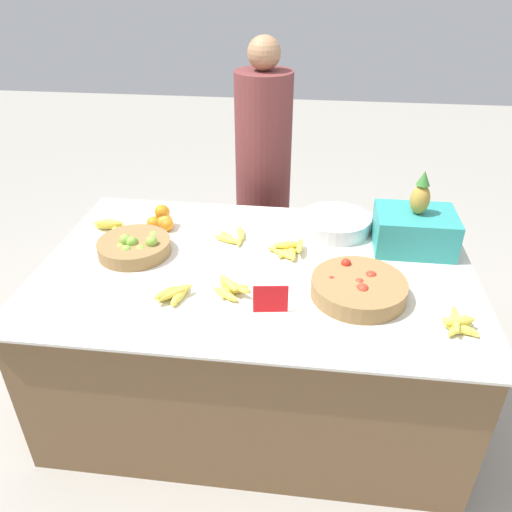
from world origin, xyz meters
name	(u,v)px	position (x,y,z in m)	size (l,w,h in m)	color
ground_plane	(256,388)	(0.00, 0.00, 0.00)	(12.00, 12.00, 0.00)	#A39E93
market_table	(256,332)	(0.00, 0.00, 0.38)	(1.88, 1.20, 0.75)	brown
lime_bowl	(135,246)	(-0.56, 0.04, 0.79)	(0.33, 0.33, 0.10)	olive
tomato_basket	(359,288)	(0.43, -0.17, 0.79)	(0.38, 0.38, 0.10)	olive
orange_pile	(162,219)	(-0.50, 0.29, 0.80)	(0.13, 0.12, 0.12)	orange
metal_bowl	(335,223)	(0.35, 0.37, 0.79)	(0.34, 0.34, 0.08)	silver
price_sign	(271,299)	(0.09, -0.32, 0.81)	(0.13, 0.02, 0.12)	red
produce_crate	(415,228)	(0.70, 0.25, 0.85)	(0.36, 0.28, 0.38)	teal
banana_bunch_middle_left	(230,288)	(-0.08, -0.21, 0.78)	(0.16, 0.16, 0.06)	#EFDB4C
banana_bunch_front_left	(289,249)	(0.14, 0.12, 0.77)	(0.17, 0.16, 0.06)	#EFDB4C
banana_bunch_back_center	(111,225)	(-0.75, 0.25, 0.78)	(0.17, 0.15, 0.06)	#EFDB4C
banana_bunch_front_center	(175,293)	(-0.29, -0.28, 0.77)	(0.15, 0.16, 0.06)	#EFDB4C
banana_bunch_front_right	(459,324)	(0.78, -0.34, 0.77)	(0.13, 0.16, 0.06)	#EFDB4C
banana_bunch_middle_right	(234,237)	(-0.13, 0.22, 0.77)	(0.16, 0.18, 0.03)	#EFDB4C
vendor_person	(263,184)	(-0.08, 0.97, 0.72)	(0.33, 0.33, 1.56)	brown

